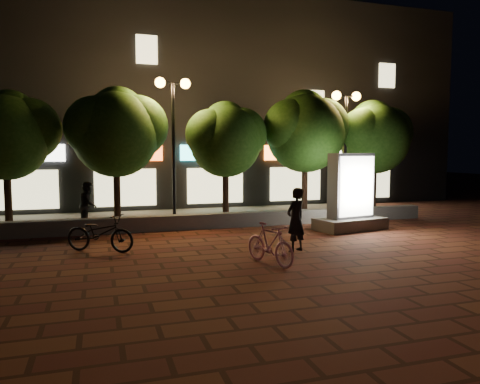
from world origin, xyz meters
name	(u,v)px	position (x,y,z in m)	size (l,w,h in m)	color
ground	(262,251)	(0.00, 0.00, 0.00)	(80.00, 80.00, 0.00)	brown
retaining_wall	(223,220)	(0.00, 4.00, 0.25)	(16.00, 0.45, 0.50)	slate
sidewalk	(206,217)	(0.00, 6.50, 0.04)	(16.00, 5.00, 0.08)	slate
building_block	(178,107)	(-0.01, 12.99, 5.00)	(28.00, 8.12, 11.30)	black
tree_far_left	(7,132)	(-6.95, 5.46, 3.29)	(3.36, 2.80, 4.63)	black
tree_left	(117,129)	(-3.45, 5.46, 3.44)	(3.60, 3.00, 4.89)	black
tree_mid	(226,137)	(0.55, 5.46, 3.22)	(3.24, 2.70, 4.50)	black
tree_right	(306,129)	(3.86, 5.46, 3.57)	(3.72, 3.10, 5.07)	black
tree_far_right	(375,134)	(7.05, 5.46, 3.37)	(3.48, 2.90, 4.76)	black
street_lamp_left	(173,113)	(-1.50, 5.20, 4.03)	(1.26, 0.36, 5.18)	black
street_lamp_right	(346,121)	(5.50, 5.20, 3.89)	(1.26, 0.36, 4.98)	black
ad_kiosk	(351,199)	(4.01, 2.26, 1.05)	(2.58, 1.64, 2.59)	slate
scooter_pink	(270,244)	(-0.33, -1.43, 0.49)	(0.46, 1.62, 0.97)	#ED9CC5
rider	(296,220)	(0.83, -0.31, 0.85)	(0.62, 0.41, 1.69)	black
scooter_parked	(100,233)	(-4.12, 1.19, 0.50)	(0.66, 1.90, 1.00)	black
pedestrian	(88,204)	(-4.47, 5.00, 0.85)	(0.75, 0.59, 1.55)	black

